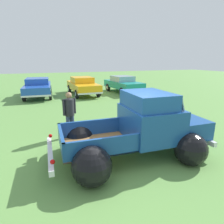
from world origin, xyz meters
name	(u,v)px	position (x,y,z in m)	size (l,w,h in m)	color
ground_plane	(129,156)	(0.00, 0.00, 0.00)	(80.00, 80.00, 0.00)	#609347
vintage_pickup_truck	(142,131)	(0.39, -0.02, 0.76)	(4.69, 2.90, 1.96)	black
show_car_0	(38,87)	(-2.37, 11.25, 0.79)	(2.24, 4.70, 1.43)	black
show_car_1	(83,85)	(1.08, 10.96, 0.78)	(1.99, 4.60, 1.43)	black
show_car_2	(123,84)	(4.62, 10.73, 0.78)	(2.24, 4.40, 1.43)	black
spectator_0	(70,112)	(-1.37, 2.21, 0.96)	(0.53, 0.43, 1.69)	navy
lane_cone_0	(188,126)	(2.93, 0.84, 0.31)	(0.36, 0.36, 0.63)	black
lane_cone_1	(125,117)	(1.14, 2.79, 0.31)	(0.36, 0.36, 0.63)	black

